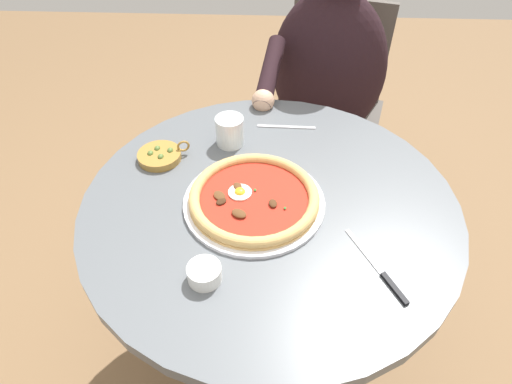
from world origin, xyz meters
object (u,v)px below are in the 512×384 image
ramekin_capers (202,273)px  diner_person (320,115)px  pizza_on_plate (252,198)px  cafe_chair_diner (329,95)px  steak_knife (382,276)px  fork_utensil (285,127)px  dining_table (267,249)px  olive_pan (159,155)px  water_glass (228,132)px

ramekin_capers → diner_person: diner_person is taller
pizza_on_plate → cafe_chair_diner: 0.89m
steak_knife → fork_utensil: steak_knife is taller
cafe_chair_diner → dining_table: bearing=-15.7°
ramekin_capers → diner_person: size_ratio=0.06×
olive_pan → diner_person: diner_person is taller
steak_knife → diner_person: 0.90m
dining_table → cafe_chair_diner: 0.84m
water_glass → ramekin_capers: size_ratio=1.16×
ramekin_capers → cafe_chair_diner: (-1.04, 0.35, -0.21)m
dining_table → ramekin_capers: size_ratio=13.08×
dining_table → ramekin_capers: bearing=-28.4°
water_glass → olive_pan: bearing=-66.7°
ramekin_capers → diner_person: bearing=160.9°
pizza_on_plate → fork_utensil: (-0.31, 0.08, -0.02)m
dining_table → water_glass: size_ratio=11.24×
diner_person → dining_table: bearing=-15.6°
pizza_on_plate → diner_person: (-0.68, 0.22, -0.21)m
dining_table → water_glass: bearing=-152.6°
cafe_chair_diner → olive_pan: bearing=-38.0°
dining_table → cafe_chair_diner: bearing=164.3°
pizza_on_plate → water_glass: size_ratio=4.17×
ramekin_capers → cafe_chair_diner: size_ratio=0.08×
water_glass → fork_utensil: (-0.08, 0.15, -0.03)m
ramekin_capers → fork_utensil: ramekin_capers is taller
diner_person → cafe_chair_diner: size_ratio=1.34×
water_glass → olive_pan: water_glass is taller
olive_pan → fork_utensil: (-0.16, 0.33, -0.01)m
cafe_chair_diner → steak_knife: bearing=0.4°
pizza_on_plate → cafe_chair_diner: (-0.82, 0.26, -0.21)m
ramekin_capers → cafe_chair_diner: bearing=161.3°
cafe_chair_diner → ramekin_capers: bearing=-18.7°
olive_pan → steak_knife: bearing=56.2°
olive_pan → diner_person: bearing=137.6°
ramekin_capers → fork_utensil: 0.56m
steak_knife → olive_pan: bearing=-123.8°
water_glass → fork_utensil: 0.18m
dining_table → olive_pan: bearing=-116.1°
water_glass → olive_pan: (0.08, -0.18, -0.03)m
fork_utensil → diner_person: bearing=158.4°
ramekin_capers → olive_pan: size_ratio=0.51×
olive_pan → diner_person: (-0.52, 0.48, -0.21)m
steak_knife → ramekin_capers: 0.36m
ramekin_capers → olive_pan: bearing=-155.9°
olive_pan → cafe_chair_diner: cafe_chair_diner is taller
steak_knife → dining_table: bearing=-131.8°
dining_table → steak_knife: 0.37m
pizza_on_plate → dining_table: bearing=109.8°
diner_person → fork_utensil: bearing=-21.6°
fork_utensil → cafe_chair_diner: (-0.51, 0.19, -0.19)m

